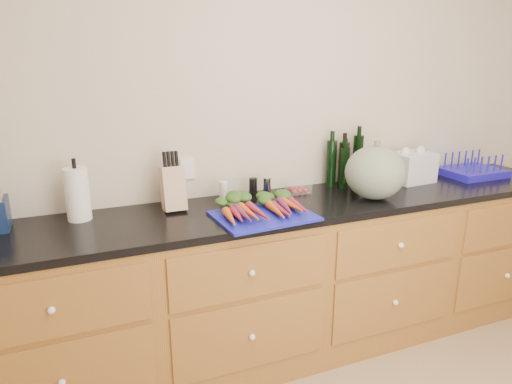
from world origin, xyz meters
name	(u,v)px	position (x,y,z in m)	size (l,w,h in m)	color
wall_back	(281,130)	(0.00, 1.62, 1.30)	(4.10, 0.05, 2.60)	beige
cabinets	(302,279)	(0.00, 1.30, 0.45)	(3.60, 0.64, 0.90)	brown
countertop	(304,204)	(0.00, 1.30, 0.92)	(3.64, 0.62, 0.04)	black
cutting_board	(264,216)	(-0.32, 1.14, 0.95)	(0.49, 0.37, 0.01)	#1419A8
carrots	(260,207)	(-0.32, 1.19, 0.98)	(0.46, 0.34, 0.07)	#D85519
squash	(375,172)	(0.40, 1.20, 1.10)	(0.35, 0.35, 0.31)	#5E6B5A
paper_towel	(77,194)	(-1.20, 1.46, 1.07)	(0.12, 0.12, 0.27)	white
knife_block	(173,188)	(-0.72, 1.44, 1.06)	(0.12, 0.12, 0.24)	tan
grinder_salt	(224,191)	(-0.42, 1.48, 1.00)	(0.05, 0.05, 0.11)	silver
grinder_pepper	(253,188)	(-0.24, 1.48, 1.00)	(0.05, 0.05, 0.12)	black
canister_chrome	(267,187)	(-0.15, 1.48, 1.00)	(0.05, 0.05, 0.11)	white
tomato_box	(298,187)	(0.05, 1.47, 0.97)	(0.13, 0.11, 0.06)	white
bottles	(344,163)	(0.40, 1.51, 1.08)	(0.26, 0.13, 0.32)	black
grocery_bag	(412,167)	(0.86, 1.42, 1.04)	(0.26, 0.21, 0.19)	silver
dish_rack	(472,170)	(1.36, 1.38, 0.98)	(0.39, 0.31, 0.16)	#1C15B8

